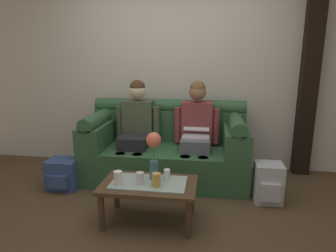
% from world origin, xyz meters
% --- Properties ---
extents(ground_plane, '(14.00, 14.00, 0.00)m').
position_xyz_m(ground_plane, '(0.00, 0.00, 0.00)').
color(ground_plane, '#4C3823').
extents(back_wall_patterned, '(6.00, 0.12, 2.90)m').
position_xyz_m(back_wall_patterned, '(0.00, 1.70, 1.45)').
color(back_wall_patterned, beige).
rests_on(back_wall_patterned, ground_plane).
extents(timber_pillar, '(0.20, 0.20, 2.90)m').
position_xyz_m(timber_pillar, '(1.73, 1.58, 1.45)').
color(timber_pillar, black).
rests_on(timber_pillar, ground_plane).
extents(couch, '(1.96, 0.88, 0.96)m').
position_xyz_m(couch, '(-0.00, 1.17, 0.38)').
color(couch, '#2D5633').
rests_on(couch, ground_plane).
extents(person_left, '(0.56, 0.67, 1.22)m').
position_xyz_m(person_left, '(-0.37, 1.17, 0.66)').
color(person_left, '#232326').
rests_on(person_left, ground_plane).
extents(person_right, '(0.56, 0.67, 1.22)m').
position_xyz_m(person_right, '(0.37, 1.17, 0.66)').
color(person_right, '#595B66').
rests_on(person_right, ground_plane).
extents(coffee_table, '(0.87, 0.52, 0.39)m').
position_xyz_m(coffee_table, '(0.00, 0.11, 0.33)').
color(coffee_table, '#47331E').
rests_on(coffee_table, ground_plane).
extents(flower_vase, '(0.14, 0.14, 0.45)m').
position_xyz_m(flower_vase, '(0.03, 0.19, 0.68)').
color(flower_vase, '#336672').
rests_on(flower_vase, coffee_table).
extents(cup_near_left, '(0.08, 0.08, 0.12)m').
position_xyz_m(cup_near_left, '(0.08, 0.04, 0.45)').
color(cup_near_left, gold).
rests_on(cup_near_left, coffee_table).
extents(cup_near_right, '(0.06, 0.06, 0.10)m').
position_xyz_m(cup_near_right, '(0.16, 0.18, 0.45)').
color(cup_near_right, white).
rests_on(cup_near_right, coffee_table).
extents(cup_far_center, '(0.07, 0.07, 0.13)m').
position_xyz_m(cup_far_center, '(-0.25, 0.01, 0.46)').
color(cup_far_center, white).
rests_on(cup_far_center, coffee_table).
extents(cup_far_left, '(0.07, 0.07, 0.11)m').
position_xyz_m(cup_far_left, '(-0.07, 0.07, 0.45)').
color(cup_far_left, silver).
rests_on(cup_far_left, coffee_table).
extents(backpack_right, '(0.28, 0.30, 0.42)m').
position_xyz_m(backpack_right, '(1.16, 0.68, 0.21)').
color(backpack_right, '#B7B7BC').
rests_on(backpack_right, ground_plane).
extents(backpack_left, '(0.35, 0.32, 0.35)m').
position_xyz_m(backpack_left, '(-1.13, 0.67, 0.17)').
color(backpack_left, '#33477A').
rests_on(backpack_left, ground_plane).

